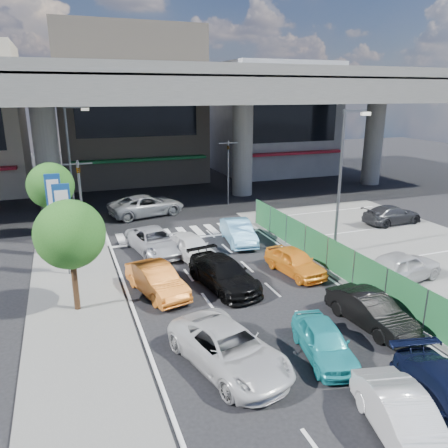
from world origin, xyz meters
name	(u,v)px	position (x,y,z in m)	size (l,w,h in m)	color
ground	(270,327)	(0.00, 0.00, 0.00)	(120.00, 120.00, 0.00)	black
parking_lot	(444,270)	(11.00, 2.00, 0.03)	(12.00, 28.00, 0.06)	#62625F
sidewalk_left	(78,310)	(-7.00, 4.00, 0.06)	(4.00, 30.00, 0.12)	#62625F
fence_run	(367,277)	(5.30, 1.00, 0.90)	(0.16, 22.00, 1.80)	#1D562D
expressway	(150,93)	(0.00, 22.00, 8.76)	(64.00, 14.00, 10.75)	#62625E
building_center	(129,106)	(0.00, 32.97, 7.49)	(14.00, 10.90, 15.00)	gray
building_east	(274,119)	(16.00, 31.97, 5.99)	(12.00, 10.90, 12.00)	gray
traffic_light_left	(79,183)	(-6.20, 12.00, 3.94)	(1.60, 1.24, 5.20)	#595B60
traffic_light_right	(228,156)	(5.50, 19.00, 3.94)	(1.60, 1.24, 5.20)	#595B60
street_lamp_right	(343,171)	(7.17, 6.00, 4.77)	(1.65, 0.22, 8.00)	#595B60
street_lamp_left	(72,155)	(-6.33, 18.00, 4.77)	(1.65, 0.22, 8.00)	#595B60
signboard_near	(64,217)	(-7.20, 7.99, 3.06)	(0.80, 0.14, 4.70)	#595B60
signboard_far	(55,204)	(-7.60, 10.99, 3.06)	(0.80, 0.14, 4.70)	#595B60
tree_near	(70,235)	(-7.00, 4.00, 3.39)	(2.80, 2.80, 4.80)	#382314
tree_far	(51,186)	(-7.80, 14.50, 3.39)	(2.80, 2.80, 4.80)	#382314
hatch_white_back_mid	(404,420)	(0.68, -6.45, 0.64)	(1.35, 3.87, 1.27)	silver
sedan_white_mid_left	(229,349)	(-2.45, -1.86, 0.69)	(2.29, 4.97, 1.38)	silver
taxi_teal_mid	(324,341)	(0.83, -2.45, 0.61)	(1.45, 3.60, 1.23)	teal
hatch_black_mid_right	(371,311)	(3.71, -1.28, 0.66)	(1.39, 3.99, 1.32)	black
taxi_orange_left	(157,280)	(-3.52, 4.46, 0.68)	(1.44, 4.12, 1.36)	orange
sedan_black_mid	(224,274)	(-0.43, 4.09, 0.69)	(1.92, 4.73, 1.37)	black
taxi_orange_right	(295,262)	(3.51, 4.34, 0.65)	(1.53, 3.79, 1.29)	orange
wagon_silver_front_left	(155,241)	(-2.48, 9.89, 0.67)	(2.22, 4.81, 1.34)	#B2B4BB
sedan_white_front_mid	(191,247)	(-0.81, 8.21, 0.69)	(1.63, 4.05, 1.38)	white
kei_truck_front_right	(238,232)	(2.65, 9.80, 0.69)	(1.46, 4.19, 1.38)	#62AAD7
crossing_wagon_silver	(147,205)	(-1.40, 17.94, 0.77)	(2.56, 5.56, 1.55)	#979A9D
parked_sedan_white	(401,266)	(7.78, 1.65, 0.81)	(1.77, 4.40, 1.50)	beige
parked_sedan_dgrey	(392,215)	(14.13, 9.65, 0.70)	(1.79, 4.39, 1.27)	#27272B
traffic_cone	(340,258)	(6.33, 4.54, 0.39)	(0.33, 0.33, 0.65)	#FB5C0D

